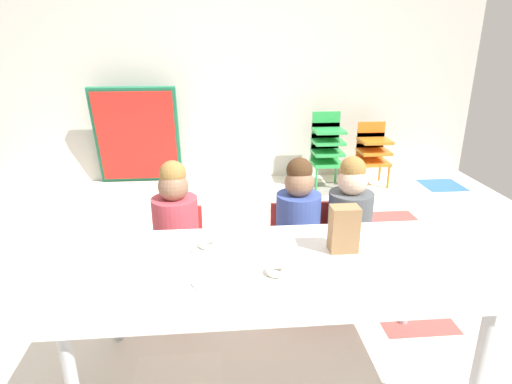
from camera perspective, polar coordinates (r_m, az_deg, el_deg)
name	(u,v)px	position (r m, az deg, el deg)	size (l,w,h in m)	color
ground_plane	(256,282)	(3.01, -0.02, -11.76)	(5.45, 4.72, 0.02)	silver
back_wall	(236,60)	(4.92, -2.68, 16.92)	(5.45, 0.10, 2.63)	beige
craft_table	(274,273)	(1.97, 2.41, -10.66)	(1.78, 0.80, 0.62)	white
seated_child_near_camera	(176,223)	(2.54, -10.50, -4.03)	(0.32, 0.31, 0.92)	red
seated_child_middle_seat	(298,219)	(2.56, 5.52, -3.50)	(0.32, 0.31, 0.92)	red
seated_child_far_right	(349,217)	(2.64, 12.19, -3.20)	(0.32, 0.31, 0.92)	red
kid_chair_green_stack	(327,145)	(4.77, 9.34, 6.16)	(0.32, 0.30, 0.80)	green
kid_chair_orange_stack	(373,149)	(4.94, 15.12, 5.47)	(0.32, 0.30, 0.68)	orange
folded_activity_table	(137,137)	(4.90, -15.38, 7.05)	(0.90, 0.29, 1.09)	#19724C
paper_bag_brown	(344,229)	(2.05, 11.50, -4.78)	(0.13, 0.09, 0.22)	#9E754C
paper_plate_near_edge	(208,247)	(2.09, -6.28, -7.21)	(0.18, 0.18, 0.01)	white
paper_plate_center_table	(213,281)	(1.82, -5.62, -11.55)	(0.18, 0.18, 0.01)	white
donut_powdered_on_plate	(208,244)	(2.08, -6.29, -6.79)	(0.10, 0.10, 0.03)	white
donut_powdered_loose	(277,270)	(1.87, 2.74, -10.28)	(0.10, 0.10, 0.03)	white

